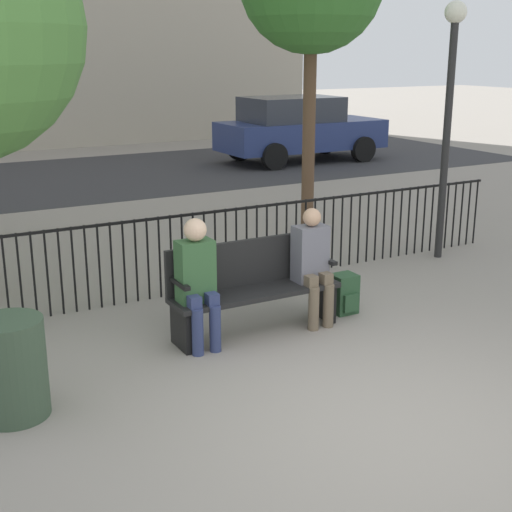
{
  "coord_description": "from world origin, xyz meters",
  "views": [
    {
      "loc": [
        -3.24,
        -3.67,
        2.74
      ],
      "look_at": [
        0.0,
        2.17,
        0.8
      ],
      "focal_mm": 50.0,
      "sensor_mm": 36.0,
      "label": 1
    }
  ],
  "objects_px": {
    "seated_person_0": "(197,277)",
    "backpack": "(344,294)",
    "lamp_post": "(450,91)",
    "parked_car_0": "(299,128)",
    "seated_person_1": "(313,261)",
    "park_bench": "(252,283)",
    "trash_bin": "(11,368)"
  },
  "relations": [
    {
      "from": "seated_person_0",
      "to": "parked_car_0",
      "type": "relative_size",
      "value": 0.3
    },
    {
      "from": "park_bench",
      "to": "trash_bin",
      "type": "bearing_deg",
      "value": -165.21
    },
    {
      "from": "parked_car_0",
      "to": "trash_bin",
      "type": "height_order",
      "value": "parked_car_0"
    },
    {
      "from": "seated_person_1",
      "to": "lamp_post",
      "type": "bearing_deg",
      "value": 22.95
    },
    {
      "from": "backpack",
      "to": "trash_bin",
      "type": "bearing_deg",
      "value": -170.45
    },
    {
      "from": "parked_car_0",
      "to": "trash_bin",
      "type": "distance_m",
      "value": 13.45
    },
    {
      "from": "seated_person_1",
      "to": "lamp_post",
      "type": "distance_m",
      "value": 3.49
    },
    {
      "from": "seated_person_0",
      "to": "parked_car_0",
      "type": "distance_m",
      "value": 11.89
    },
    {
      "from": "park_bench",
      "to": "parked_car_0",
      "type": "bearing_deg",
      "value": 55.4
    },
    {
      "from": "seated_person_0",
      "to": "backpack",
      "type": "bearing_deg",
      "value": 2.49
    },
    {
      "from": "seated_person_0",
      "to": "seated_person_1",
      "type": "distance_m",
      "value": 1.28
    },
    {
      "from": "park_bench",
      "to": "seated_person_1",
      "type": "xyz_separation_m",
      "value": [
        0.63,
        -0.13,
        0.18
      ]
    },
    {
      "from": "lamp_post",
      "to": "trash_bin",
      "type": "height_order",
      "value": "lamp_post"
    },
    {
      "from": "park_bench",
      "to": "backpack",
      "type": "distance_m",
      "value": 1.14
    },
    {
      "from": "seated_person_0",
      "to": "lamp_post",
      "type": "height_order",
      "value": "lamp_post"
    },
    {
      "from": "seated_person_1",
      "to": "trash_bin",
      "type": "distance_m",
      "value": 3.15
    },
    {
      "from": "seated_person_1",
      "to": "backpack",
      "type": "distance_m",
      "value": 0.66
    },
    {
      "from": "backpack",
      "to": "parked_car_0",
      "type": "bearing_deg",
      "value": 60.34
    },
    {
      "from": "seated_person_0",
      "to": "trash_bin",
      "type": "distance_m",
      "value": 1.91
    },
    {
      "from": "park_bench",
      "to": "backpack",
      "type": "xyz_separation_m",
      "value": [
        1.1,
        -0.05,
        -0.28
      ]
    },
    {
      "from": "seated_person_0",
      "to": "backpack",
      "type": "distance_m",
      "value": 1.82
    },
    {
      "from": "seated_person_1",
      "to": "backpack",
      "type": "bearing_deg",
      "value": 9.44
    },
    {
      "from": "seated_person_1",
      "to": "trash_bin",
      "type": "height_order",
      "value": "seated_person_1"
    },
    {
      "from": "trash_bin",
      "to": "seated_person_0",
      "type": "bearing_deg",
      "value": 16.13
    },
    {
      "from": "backpack",
      "to": "seated_person_1",
      "type": "bearing_deg",
      "value": -170.56
    },
    {
      "from": "park_bench",
      "to": "trash_bin",
      "type": "xyz_separation_m",
      "value": [
        -2.46,
        -0.65,
        -0.1
      ]
    },
    {
      "from": "park_bench",
      "to": "seated_person_0",
      "type": "xyz_separation_m",
      "value": [
        -0.65,
        -0.13,
        0.21
      ]
    },
    {
      "from": "park_bench",
      "to": "parked_car_0",
      "type": "height_order",
      "value": "parked_car_0"
    },
    {
      "from": "backpack",
      "to": "lamp_post",
      "type": "distance_m",
      "value": 3.34
    },
    {
      "from": "backpack",
      "to": "lamp_post",
      "type": "bearing_deg",
      "value": 25.35
    },
    {
      "from": "trash_bin",
      "to": "park_bench",
      "type": "bearing_deg",
      "value": 14.79
    },
    {
      "from": "backpack",
      "to": "trash_bin",
      "type": "distance_m",
      "value": 3.62
    }
  ]
}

